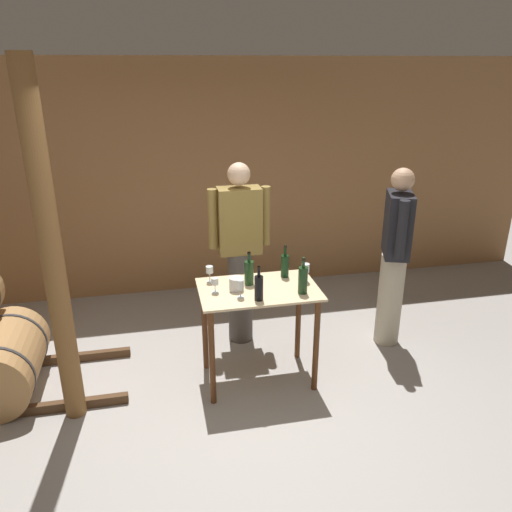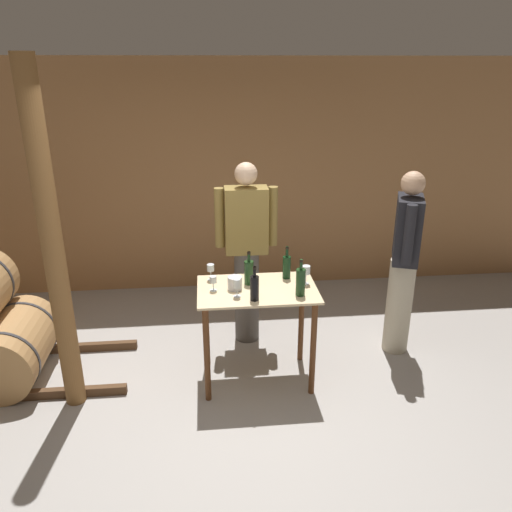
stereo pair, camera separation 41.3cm
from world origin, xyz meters
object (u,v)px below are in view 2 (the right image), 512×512
wine_bottle_right (301,281)px  wine_glass_far_side (306,271)px  person_visitor_with_scarf (404,260)px  wine_bottle_center (287,266)px  wine_bottle_far_left (249,272)px  person_host (247,250)px  wine_glass_near_center (213,280)px  ice_bucket (234,283)px  wine_glass_near_left (211,269)px  wine_bottle_left (255,287)px  wooden_post (53,249)px  wine_glass_near_right (237,284)px

wine_bottle_right → wine_glass_far_side: bearing=67.4°
wine_bottle_right → person_visitor_with_scarf: person_visitor_with_scarf is taller
wine_bottle_center → person_visitor_with_scarf: size_ratio=0.16×
wine_bottle_far_left → wine_glass_far_side: (0.48, -0.05, 0.01)m
wine_bottle_right → person_host: (-0.36, 0.87, -0.04)m
wine_glass_near_center → ice_bucket: bearing=2.4°
wine_bottle_center → person_host: 0.60m
wine_bottle_right → wine_glass_near_left: size_ratio=2.14×
wine_glass_near_center → wine_glass_far_side: wine_glass_far_side is taller
wine_bottle_far_left → wine_glass_far_side: size_ratio=1.76×
wine_bottle_left → person_host: size_ratio=0.16×
ice_bucket → person_host: size_ratio=0.07×
wine_bottle_far_left → ice_bucket: bearing=-143.3°
wooden_post → wine_glass_near_left: bearing=17.8°
wine_glass_far_side → person_host: bearing=124.0°
wine_bottle_left → person_host: 0.92m
wooden_post → wine_glass_near_right: (1.36, 0.03, -0.36)m
wine_bottle_left → wine_glass_near_center: 0.38m
wine_glass_near_right → ice_bucket: wine_glass_near_right is taller
person_host → wine_glass_far_side: bearing=-56.0°
wine_bottle_left → wine_bottle_far_left: bearing=93.0°
wine_bottle_far_left → wine_glass_near_right: size_ratio=1.91×
wine_glass_near_right → person_host: 0.86m
wine_glass_near_left → ice_bucket: wine_glass_near_left is taller
wine_glass_near_left → wine_glass_far_side: (0.80, -0.16, 0.01)m
person_visitor_with_scarf → wine_bottle_far_left: bearing=-170.2°
wine_glass_near_center → person_host: 0.79m
wine_bottle_far_left → wine_bottle_left: (0.02, -0.31, 0.00)m
person_host → wine_bottle_center: bearing=-59.7°
wine_glass_near_left → person_host: bearing=55.0°
wine_glass_near_center → wine_bottle_far_left: bearing=18.8°
wine_bottle_far_left → person_host: bearing=87.1°
wooden_post → wine_bottle_left: 1.53m
person_visitor_with_scarf → person_host: bearing=165.8°
person_visitor_with_scarf → wooden_post: bearing=-170.1°
wooden_post → ice_bucket: size_ratio=22.63×
wine_bottle_left → ice_bucket: wine_bottle_left is taller
wine_bottle_left → wine_glass_near_center: size_ratio=2.24×
wine_bottle_center → wine_glass_near_center: size_ratio=2.28×
wine_glass_far_side → ice_bucket: (-0.61, -0.04, -0.07)m
wine_bottle_center → wine_glass_near_left: 0.65m
wine_bottle_center → wine_glass_near_center: 0.67m
wooden_post → wine_glass_near_right: size_ratio=17.80×
wine_glass_near_left → ice_bucket: size_ratio=1.21×
wine_bottle_left → wine_bottle_center: 0.51m
wine_bottle_right → wine_glass_near_center: size_ratio=2.43×
wine_bottle_center → ice_bucket: size_ratio=2.42×
wooden_post → wine_bottle_right: size_ratio=8.74×
wooden_post → wine_bottle_left: (1.49, -0.05, -0.36)m
wooden_post → wine_bottle_center: 1.88m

